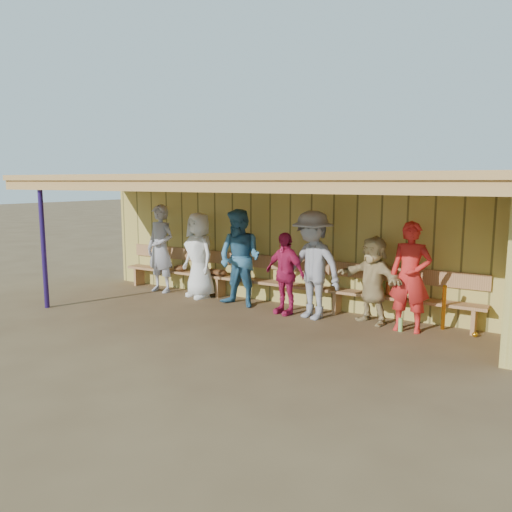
% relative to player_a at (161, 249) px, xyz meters
% --- Properties ---
extents(ground, '(90.00, 90.00, 0.00)m').
position_rel_player_a_xyz_m(ground, '(2.68, -0.79, -0.95)').
color(ground, brown).
rests_on(ground, ground).
extents(player_a, '(0.71, 0.48, 1.89)m').
position_rel_player_a_xyz_m(player_a, '(0.00, 0.00, 0.00)').
color(player_a, '#9D9DA5').
rests_on(player_a, ground).
extents(player_b, '(1.00, 0.81, 1.76)m').
position_rel_player_a_xyz_m(player_b, '(1.03, 0.02, -0.07)').
color(player_b, white).
rests_on(player_b, ground).
extents(player_c, '(0.94, 0.76, 1.86)m').
position_rel_player_a_xyz_m(player_c, '(2.16, -0.19, -0.01)').
color(player_c, teal).
rests_on(player_c, ground).
extents(player_d, '(0.93, 0.56, 1.49)m').
position_rel_player_a_xyz_m(player_d, '(3.15, -0.22, -0.20)').
color(player_d, '#B61D4C').
rests_on(player_d, ground).
extents(player_e, '(1.36, 1.00, 1.88)m').
position_rel_player_a_xyz_m(player_e, '(3.70, -0.24, -0.00)').
color(player_e, gray).
rests_on(player_e, ground).
extents(player_f, '(1.44, 0.97, 1.49)m').
position_rel_player_a_xyz_m(player_f, '(4.70, 0.02, -0.20)').
color(player_f, tan).
rests_on(player_f, ground).
extents(player_g, '(0.67, 0.47, 1.77)m').
position_rel_player_a_xyz_m(player_g, '(5.36, -0.15, -0.06)').
color(player_g, red).
rests_on(player_g, ground).
extents(dugout_structure, '(8.80, 3.20, 2.50)m').
position_rel_player_a_xyz_m(dugout_structure, '(3.07, -0.11, 0.75)').
color(dugout_structure, tan).
rests_on(dugout_structure, ground).
extents(bench, '(7.60, 0.34, 0.93)m').
position_rel_player_a_xyz_m(bench, '(2.68, 0.32, -0.42)').
color(bench, '#AC7949').
rests_on(bench, ground).
extents(dugout_equipment, '(6.17, 0.62, 0.80)m').
position_rel_player_a_xyz_m(dugout_equipment, '(1.89, 0.19, -0.46)').
color(dugout_equipment, orange).
rests_on(dugout_equipment, ground).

